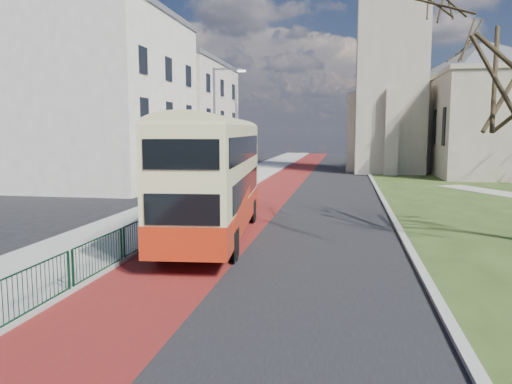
# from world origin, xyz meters

# --- Properties ---
(ground) EXTENTS (160.00, 160.00, 0.00)m
(ground) POSITION_xyz_m (0.00, 0.00, 0.00)
(ground) COLOR black
(ground) RESTS_ON ground
(road_carriageway) EXTENTS (9.00, 120.00, 0.01)m
(road_carriageway) POSITION_xyz_m (1.50, 20.00, 0.01)
(road_carriageway) COLOR black
(road_carriageway) RESTS_ON ground
(bus_lane) EXTENTS (3.40, 120.00, 0.01)m
(bus_lane) POSITION_xyz_m (-1.20, 20.00, 0.01)
(bus_lane) COLOR #591414
(bus_lane) RESTS_ON ground
(pavement_west) EXTENTS (4.00, 120.00, 0.12)m
(pavement_west) POSITION_xyz_m (-5.00, 20.00, 0.06)
(pavement_west) COLOR gray
(pavement_west) RESTS_ON ground
(kerb_west) EXTENTS (0.25, 120.00, 0.13)m
(kerb_west) POSITION_xyz_m (-3.00, 20.00, 0.07)
(kerb_west) COLOR #999993
(kerb_west) RESTS_ON ground
(kerb_east) EXTENTS (0.25, 80.00, 0.13)m
(kerb_east) POSITION_xyz_m (6.10, 22.00, 0.07)
(kerb_east) COLOR #999993
(kerb_east) RESTS_ON ground
(pedestrian_railing) EXTENTS (0.07, 24.00, 1.12)m
(pedestrian_railing) POSITION_xyz_m (-2.95, 4.00, 0.55)
(pedestrian_railing) COLOR #0B321D
(pedestrian_railing) RESTS_ON ground
(gothic_church) EXTENTS (16.38, 18.00, 40.00)m
(gothic_church) POSITION_xyz_m (12.56, 38.00, 13.13)
(gothic_church) COLOR gray
(gothic_church) RESTS_ON ground
(street_block_near) EXTENTS (10.30, 14.30, 13.00)m
(street_block_near) POSITION_xyz_m (-14.00, 22.00, 6.51)
(street_block_near) COLOR beige
(street_block_near) RESTS_ON ground
(street_block_far) EXTENTS (10.30, 16.30, 11.50)m
(street_block_far) POSITION_xyz_m (-14.00, 38.00, 5.76)
(street_block_far) COLOR #B7AD9A
(street_block_far) RESTS_ON ground
(streetlamp) EXTENTS (2.13, 0.18, 8.00)m
(streetlamp) POSITION_xyz_m (-4.35, 18.00, 4.59)
(streetlamp) COLOR gray
(streetlamp) RESTS_ON pavement_west
(bus) EXTENTS (3.50, 10.89, 4.48)m
(bus) POSITION_xyz_m (-1.03, 4.82, 2.55)
(bus) COLOR #B72A10
(bus) RESTS_ON ground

